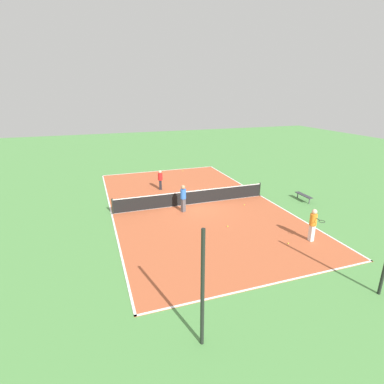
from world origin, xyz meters
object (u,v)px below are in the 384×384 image
(tennis_ball_far_baseline, at_px, (244,205))
(tennis_ball_near_net, at_px, (183,171))
(fence_post_back_right, at_px, (203,290))
(tennis_net, at_px, (192,197))
(player_center_orange, at_px, (313,223))
(player_near_blue, at_px, (183,197))
(player_coach_red, at_px, (160,179))
(tennis_ball_midcourt, at_px, (288,243))
(tennis_ball_left_sideline, at_px, (228,226))
(bench, at_px, (304,196))

(tennis_ball_far_baseline, relative_size, tennis_ball_near_net, 1.00)
(tennis_ball_far_baseline, relative_size, fence_post_back_right, 0.02)
(tennis_net, relative_size, player_center_orange, 6.10)
(tennis_net, xyz_separation_m, player_center_orange, (-4.13, 7.16, 0.51))
(tennis_ball_near_net, bearing_deg, player_near_blue, 72.78)
(player_coach_red, bearing_deg, player_center_orange, 40.29)
(tennis_net, height_order, tennis_ball_midcourt, tennis_net)
(tennis_ball_far_baseline, height_order, fence_post_back_right, fence_post_back_right)
(tennis_ball_left_sideline, relative_size, tennis_ball_midcourt, 1.00)
(tennis_ball_left_sideline, distance_m, tennis_ball_midcourt, 3.53)
(player_center_orange, bearing_deg, tennis_net, -148.38)
(tennis_ball_midcourt, relative_size, tennis_ball_near_net, 1.00)
(player_center_orange, bearing_deg, fence_post_back_right, -58.83)
(player_coach_red, xyz_separation_m, player_near_blue, (-0.32, 5.05, 0.16))
(tennis_net, relative_size, player_coach_red, 6.92)
(tennis_ball_far_baseline, height_order, tennis_ball_near_net, same)
(tennis_net, xyz_separation_m, player_coach_red, (1.31, -3.92, 0.37))
(player_center_orange, bearing_deg, bench, 146.50)
(tennis_ball_near_net, height_order, fence_post_back_right, fence_post_back_right)
(fence_post_back_right, bearing_deg, bench, -139.99)
(tennis_net, distance_m, tennis_ball_near_net, 9.15)
(bench, xyz_separation_m, player_near_blue, (8.78, -0.82, 0.67))
(tennis_ball_left_sideline, xyz_separation_m, tennis_ball_near_net, (-1.38, -13.09, 0.00))
(tennis_ball_left_sideline, bearing_deg, player_near_blue, -60.69)
(player_near_blue, height_order, fence_post_back_right, fence_post_back_right)
(player_center_orange, bearing_deg, tennis_ball_far_baseline, -170.37)
(player_coach_red, height_order, tennis_ball_midcourt, player_coach_red)
(player_near_blue, relative_size, tennis_ball_far_baseline, 26.47)
(bench, bearing_deg, player_center_orange, -35.13)
(bench, bearing_deg, fence_post_back_right, -49.99)
(player_near_blue, relative_size, tennis_ball_midcourt, 26.47)
(tennis_net, height_order, player_center_orange, player_center_orange)
(tennis_ball_far_baseline, height_order, tennis_ball_left_sideline, same)
(player_center_orange, height_order, player_near_blue, player_near_blue)
(tennis_ball_left_sideline, distance_m, fence_post_back_right, 8.80)
(bench, height_order, tennis_ball_midcourt, bench)
(player_coach_red, xyz_separation_m, tennis_ball_midcourt, (-4.10, 11.00, -0.85))
(player_coach_red, xyz_separation_m, tennis_ball_left_sideline, (-2.04, 8.12, -0.85))
(player_near_blue, distance_m, tennis_ball_midcourt, 7.12)
(player_coach_red, bearing_deg, tennis_net, 32.61)
(bench, bearing_deg, player_coach_red, -122.80)
(tennis_net, relative_size, tennis_ball_near_net, 159.07)
(player_coach_red, relative_size, tennis_ball_near_net, 22.98)
(tennis_ball_left_sideline, bearing_deg, player_coach_red, -75.88)
(tennis_net, distance_m, player_center_orange, 8.28)
(tennis_ball_far_baseline, bearing_deg, player_near_blue, -3.86)
(tennis_net, distance_m, player_coach_red, 4.15)
(player_near_blue, distance_m, tennis_ball_left_sideline, 3.66)
(tennis_ball_far_baseline, xyz_separation_m, tennis_ball_near_net, (1.21, -10.31, 0.00))
(player_coach_red, relative_size, tennis_ball_midcourt, 22.98)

